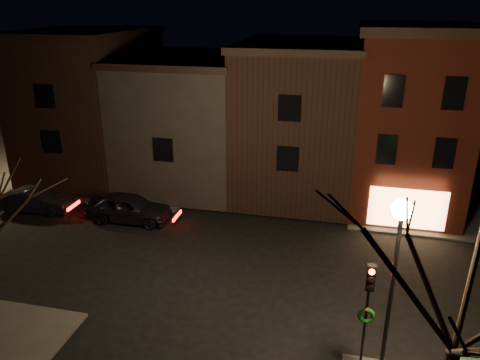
% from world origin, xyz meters
% --- Properties ---
extents(ground, '(120.00, 120.00, 0.00)m').
position_xyz_m(ground, '(0.00, 0.00, 0.00)').
color(ground, black).
rests_on(ground, ground).
extents(sidewalk_far_left, '(30.00, 30.00, 0.12)m').
position_xyz_m(sidewalk_far_left, '(-20.00, 20.00, 0.06)').
color(sidewalk_far_left, '#2D2B28').
rests_on(sidewalk_far_left, ground).
extents(corner_building, '(6.50, 8.50, 10.50)m').
position_xyz_m(corner_building, '(8.00, 9.47, 5.40)').
color(corner_building, '#3F120B').
rests_on(corner_building, ground).
extents(row_building_a, '(7.30, 10.30, 9.40)m').
position_xyz_m(row_building_a, '(1.50, 10.50, 4.83)').
color(row_building_a, black).
rests_on(row_building_a, ground).
extents(row_building_b, '(7.80, 10.30, 8.40)m').
position_xyz_m(row_building_b, '(-5.75, 10.50, 4.33)').
color(row_building_b, black).
rests_on(row_building_b, ground).
extents(row_building_c, '(7.30, 10.30, 9.90)m').
position_xyz_m(row_building_c, '(-13.00, 10.50, 5.08)').
color(row_building_c, black).
rests_on(row_building_c, ground).
extents(street_lamp_near, '(0.60, 0.60, 6.48)m').
position_xyz_m(street_lamp_near, '(6.20, -6.00, 5.18)').
color(street_lamp_near, black).
rests_on(street_lamp_near, sidewalk_near_right).
extents(traffic_signal, '(0.58, 0.38, 4.05)m').
position_xyz_m(traffic_signal, '(5.60, -5.51, 2.81)').
color(traffic_signal, black).
rests_on(traffic_signal, sidewalk_near_right).
extents(bare_tree_right, '(6.40, 6.40, 8.50)m').
position_xyz_m(bare_tree_right, '(7.50, -8.50, 6.15)').
color(bare_tree_right, black).
rests_on(bare_tree_right, sidewalk_near_right).
extents(parked_car_a, '(4.84, 2.01, 1.64)m').
position_xyz_m(parked_car_a, '(-7.16, 3.40, 0.82)').
color(parked_car_a, black).
rests_on(parked_car_a, ground).
extents(parked_car_b, '(4.36, 1.91, 1.39)m').
position_xyz_m(parked_car_b, '(-13.10, 3.33, 0.70)').
color(parked_car_b, black).
rests_on(parked_car_b, ground).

